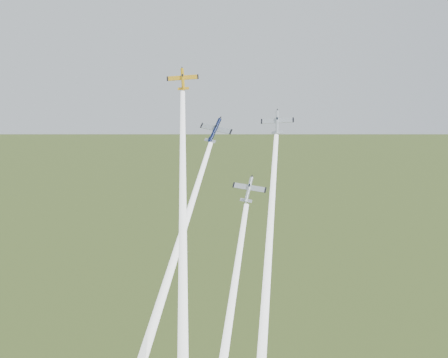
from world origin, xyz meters
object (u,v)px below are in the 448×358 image
(plane_navy, at_px, (215,130))
(plane_silver_right, at_px, (277,122))
(plane_yellow, at_px, (183,79))
(plane_silver_low, at_px, (249,189))

(plane_navy, xyz_separation_m, plane_silver_right, (13.31, -0.97, 1.84))
(plane_yellow, xyz_separation_m, plane_navy, (6.60, 1.82, -10.85))
(plane_silver_right, height_order, plane_silver_low, plane_silver_right)
(plane_yellow, height_order, plane_navy, plane_yellow)
(plane_yellow, bearing_deg, plane_silver_low, -45.07)
(plane_navy, height_order, plane_silver_right, plane_silver_right)
(plane_silver_right, bearing_deg, plane_yellow, -170.27)
(plane_navy, xyz_separation_m, plane_silver_low, (7.27, -13.42, -10.10))
(plane_navy, bearing_deg, plane_yellow, -140.45)
(plane_silver_right, relative_size, plane_silver_low, 1.05)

